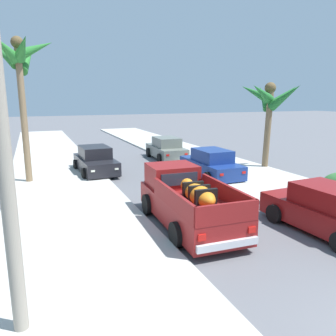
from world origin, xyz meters
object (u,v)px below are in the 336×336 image
car_left_near (166,149)px  car_left_far (95,161)px  palm_tree_left_mid (270,100)px  car_right_mid (327,211)px  pickup_truck (187,201)px  car_right_far (211,164)px  palm_tree_right_fore (20,63)px

car_left_near → car_left_far: bearing=-154.4°
car_left_far → palm_tree_left_mid: (9.81, -2.69, 3.39)m
car_left_near → car_right_mid: same height
car_right_mid → palm_tree_left_mid: bearing=62.4°
pickup_truck → car_right_far: 6.97m
car_right_far → car_left_near: bearing=92.0°
palm_tree_right_fore → palm_tree_left_mid: palm_tree_right_fore is taller
car_right_far → pickup_truck: bearing=-126.5°
car_left_far → palm_tree_right_fore: bearing=-167.0°
car_right_far → palm_tree_left_mid: size_ratio=0.83×
palm_tree_left_mid → pickup_truck: bearing=-143.0°
palm_tree_right_fore → car_left_near: bearing=20.9°
car_left_near → car_right_far: bearing=-88.0°
car_left_near → palm_tree_left_mid: 7.67m
car_left_near → palm_tree_right_fore: palm_tree_right_fore is taller
pickup_truck → car_left_far: size_ratio=1.22×
car_left_far → car_left_near: bearing=25.6°
car_left_near → car_left_far: (-5.40, -2.59, 0.00)m
car_right_mid → palm_tree_right_fore: (-8.78, 10.51, 5.13)m
palm_tree_left_mid → car_left_far: bearing=164.7°
palm_tree_left_mid → car_right_mid: bearing=-117.6°
car_right_mid → palm_tree_left_mid: palm_tree_left_mid is taller
car_right_mid → car_right_far: (0.31, 7.94, 0.00)m
car_right_far → palm_tree_right_fore: (-9.09, 2.56, 5.13)m
palm_tree_left_mid → car_left_near: bearing=129.9°
car_right_mid → car_left_far: 12.49m
car_right_far → palm_tree_left_mid: bearing=9.2°
car_right_far → palm_tree_left_mid: (4.20, 0.68, 3.39)m
car_right_mid → car_right_far: bearing=87.7°
car_left_near → car_right_mid: size_ratio=1.00×
car_left_near → palm_tree_left_mid: size_ratio=0.84×
pickup_truck → palm_tree_right_fore: palm_tree_right_fore is taller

